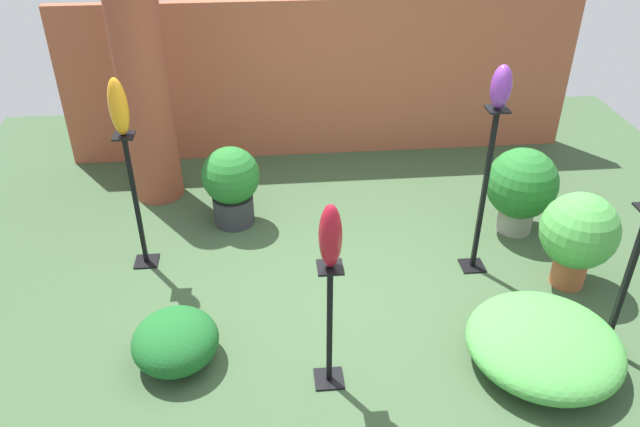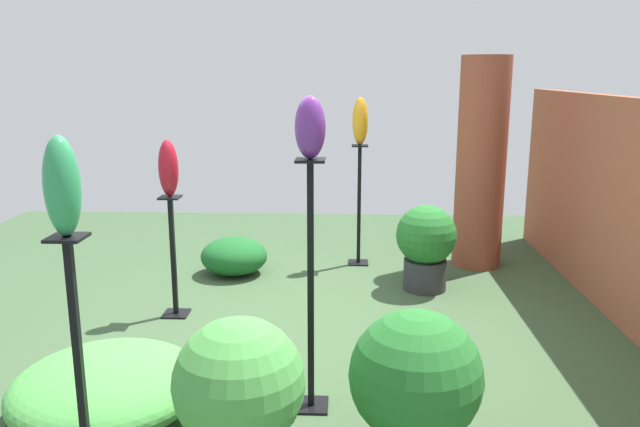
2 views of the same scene
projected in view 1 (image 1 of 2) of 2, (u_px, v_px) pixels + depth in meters
ground_plane at (353, 295)px, 5.07m from camera, size 8.00×8.00×0.00m
brick_wall_back at (322, 80)px, 6.83m from camera, size 5.60×0.12×1.73m
brick_pillar at (146, 99)px, 5.91m from camera, size 0.48×0.48×2.08m
pedestal_ruby at (329, 332)px, 4.07m from camera, size 0.20×0.20×0.98m
pedestal_violet at (483, 199)px, 5.04m from camera, size 0.20×0.20×1.46m
pedestal_amber at (137, 208)px, 5.15m from camera, size 0.20×0.20×1.22m
pedestal_jade at (624, 289)px, 4.27m from camera, size 0.20×0.20×1.20m
art_vase_ruby at (330, 236)px, 3.67m from camera, size 0.14×0.15×0.44m
art_vase_violet at (501, 87)px, 4.53m from camera, size 0.15×0.17×0.33m
art_vase_amber at (118, 107)px, 4.68m from camera, size 0.14×0.15×0.46m
potted_plant_walkway_edge at (231, 183)px, 5.77m from camera, size 0.54×0.54×0.77m
potted_plant_mid_left at (579, 234)px, 4.95m from camera, size 0.62×0.62×0.83m
potted_plant_near_pillar at (521, 186)px, 5.64m from camera, size 0.65×0.65×0.82m
foliage_bed_east at (544, 344)px, 4.35m from camera, size 1.08×1.08×0.35m
foliage_bed_west at (175, 341)px, 4.37m from camera, size 0.61×0.64×0.36m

